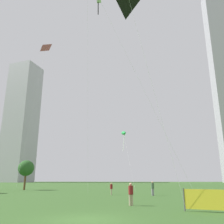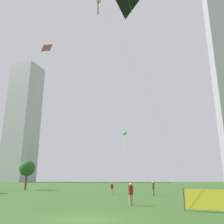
# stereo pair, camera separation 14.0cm
# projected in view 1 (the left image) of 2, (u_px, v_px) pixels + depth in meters

# --- Properties ---
(ground) EXTENTS (280.00, 280.00, 0.00)m
(ground) POSITION_uv_depth(u_px,v_px,m) (85.00, 220.00, 12.51)
(ground) COLOR #335623
(person_standing_1) EXTENTS (0.39, 0.39, 1.74)m
(person_standing_1) POSITION_uv_depth(u_px,v_px,m) (153.00, 187.00, 30.09)
(person_standing_1) COLOR gray
(person_standing_1) RESTS_ON ground
(person_standing_2) EXTENTS (0.34, 0.34, 1.54)m
(person_standing_2) POSITION_uv_depth(u_px,v_px,m) (111.00, 188.00, 31.47)
(person_standing_2) COLOR tan
(person_standing_2) RESTS_ON ground
(person_standing_4) EXTENTS (0.39, 0.39, 1.76)m
(person_standing_4) POSITION_uv_depth(u_px,v_px,m) (131.00, 192.00, 19.22)
(person_standing_4) COLOR tan
(person_standing_4) RESTS_ON ground
(kite_flying_4) EXTENTS (2.43, 7.45, 11.34)m
(kite_flying_4) POSITION_uv_depth(u_px,v_px,m) (124.00, 133.00, 46.29)
(kite_flying_4) COLOR silver
(kite_flying_4) RESTS_ON ground
(kite_flying_6) EXTENTS (3.43, 4.38, 30.91)m
(kite_flying_6) POSITION_uv_depth(u_px,v_px,m) (46.00, 48.00, 53.02)
(kite_flying_6) COLOR silver
(kite_flying_6) RESTS_ON ground
(park_tree_2) EXTENTS (2.95, 2.95, 5.46)m
(park_tree_2) POSITION_uv_depth(u_px,v_px,m) (26.00, 168.00, 45.14)
(park_tree_2) COLOR brown
(park_tree_2) RESTS_ON ground
(distant_highrise_0) EXTENTS (18.21, 17.57, 69.08)m
(distant_highrise_0) POSITION_uv_depth(u_px,v_px,m) (21.00, 121.00, 138.25)
(distant_highrise_0) COLOR #A8A8AD
(distant_highrise_0) RESTS_ON ground
(event_banner) EXTENTS (3.19, 1.16, 1.47)m
(event_banner) POSITION_uv_depth(u_px,v_px,m) (210.00, 200.00, 15.36)
(event_banner) COLOR #4C4C4C
(event_banner) RESTS_ON ground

